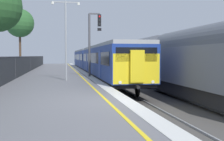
# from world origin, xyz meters

# --- Properties ---
(ground) EXTENTS (17.40, 110.00, 1.21)m
(ground) POSITION_xyz_m (2.64, 0.00, -0.61)
(ground) COLOR slate
(commuter_train_at_platform) EXTENTS (2.83, 39.70, 3.81)m
(commuter_train_at_platform) POSITION_xyz_m (2.10, 24.14, 1.27)
(commuter_train_at_platform) COLOR navy
(commuter_train_at_platform) RESTS_ON ground
(freight_train_adjacent_track) EXTENTS (2.60, 39.09, 4.41)m
(freight_train_adjacent_track) POSITION_xyz_m (6.10, 17.62, 1.40)
(freight_train_adjacent_track) COLOR #232326
(freight_train_adjacent_track) RESTS_ON ground
(signal_gantry) EXTENTS (1.10, 0.24, 5.34)m
(signal_gantry) POSITION_xyz_m (0.61, 13.11, 3.32)
(signal_gantry) COLOR #47474C
(signal_gantry) RESTS_ON ground
(platform_lamp_mid) EXTENTS (2.00, 0.20, 5.63)m
(platform_lamp_mid) POSITION_xyz_m (-1.68, 9.71, 3.32)
(platform_lamp_mid) COLOR #93999E
(platform_lamp_mid) RESTS_ON ground
(background_tree_left) EXTENTS (4.57, 4.57, 9.32)m
(background_tree_left) POSITION_xyz_m (-8.42, 37.29, 6.85)
(background_tree_left) COLOR #473323
(background_tree_left) RESTS_ON ground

